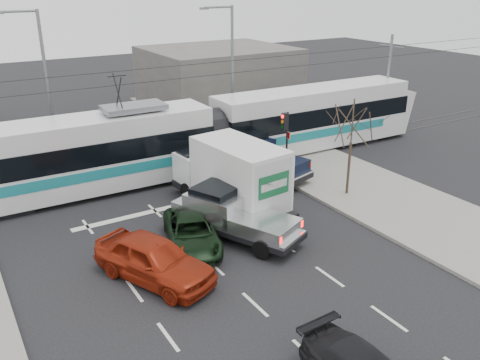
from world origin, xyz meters
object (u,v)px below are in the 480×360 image
bare_tree (352,126)px  green_car (192,233)px  red_car (154,259)px  street_lamp_near (230,67)px  traffic_signal (285,130)px  tram (210,134)px  box_truck (232,177)px  silver_pickup (230,213)px  navy_pickup (257,156)px  street_lamp_far (43,79)px

bare_tree → green_car: size_ratio=1.08×
bare_tree → red_car: bearing=-169.5°
street_lamp_near → green_car: size_ratio=1.95×
traffic_signal → tram: tram is taller
box_truck → green_car: (-3.31, -2.25, -1.11)m
traffic_signal → silver_pickup: traffic_signal is taller
bare_tree → box_truck: 6.54m
box_truck → red_car: box_truck is taller
traffic_signal → red_car: traffic_signal is taller
bare_tree → navy_pickup: (-2.43, 4.86, -2.60)m
bare_tree → street_lamp_near: bearing=91.4°
tram → box_truck: 6.11m
silver_pickup → green_car: 1.94m
green_car → red_car: (-2.33, -1.54, 0.21)m
street_lamp_near → silver_pickup: 14.60m
street_lamp_near → green_car: bearing=-126.7°
navy_pickup → green_car: size_ratio=1.31×
silver_pickup → bare_tree: bearing=-19.5°
bare_tree → street_lamp_near: 11.58m
traffic_signal → silver_pickup: (-6.29, -4.58, -1.68)m
street_lamp_near → navy_pickup: (-2.15, -6.64, -3.92)m
silver_pickup → box_truck: size_ratio=0.84×
street_lamp_near → green_car: 15.75m
bare_tree → traffic_signal: bearing=105.8°
box_truck → green_car: 4.15m
street_lamp_far → red_car: size_ratio=1.80×
silver_pickup → navy_pickup: size_ratio=1.01×
traffic_signal → green_car: bearing=-150.6°
street_lamp_far → green_car: size_ratio=1.95×
bare_tree → street_lamp_far: size_ratio=0.56×
silver_pickup → street_lamp_near: bearing=35.5°
tram → silver_pickup: (-3.37, -7.99, -1.06)m
silver_pickup → box_truck: (1.42, 2.22, 0.69)m
navy_pickup → red_car: (-9.21, -7.01, -0.34)m
street_lamp_near → street_lamp_far: same height
traffic_signal → green_car: size_ratio=0.78×
bare_tree → navy_pickup: 6.02m
tram → box_truck: bearing=-107.9°
tram → silver_pickup: size_ratio=4.76×
street_lamp_far → tram: 10.29m
traffic_signal → box_truck: (-4.87, -2.36, -0.99)m
street_lamp_near → tram: 6.31m
silver_pickup → navy_pickup: (4.98, 5.44, 0.13)m
traffic_signal → green_car: (-8.18, -4.61, -2.10)m
tram → box_truck: size_ratio=4.01×
silver_pickup → box_truck: bearing=33.5°
red_car → street_lamp_near: bearing=26.9°
street_lamp_far → silver_pickup: 15.29m
street_lamp_far → silver_pickup: bearing=-72.8°
street_lamp_near → red_car: size_ratio=1.80×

